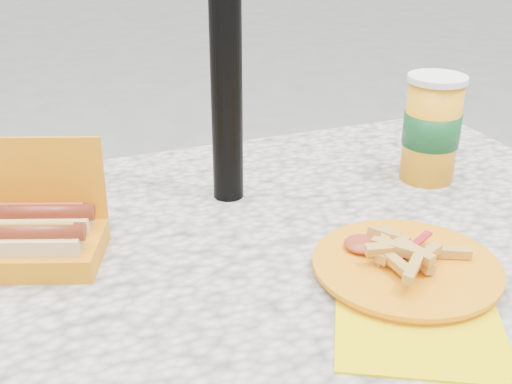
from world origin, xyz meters
name	(u,v)px	position (x,y,z in m)	size (l,w,h in m)	color
picnic_table	(264,301)	(0.00, 0.00, 0.64)	(1.20, 0.80, 0.75)	beige
hotdog_box	(31,237)	(-0.32, 0.07, 0.79)	(0.22, 0.19, 0.16)	orange
fries_plate	(405,268)	(0.13, -0.16, 0.76)	(0.31, 0.36, 0.05)	#F4D500
soda_cup	(432,129)	(0.35, 0.10, 0.84)	(0.10, 0.10, 0.19)	#FFA214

